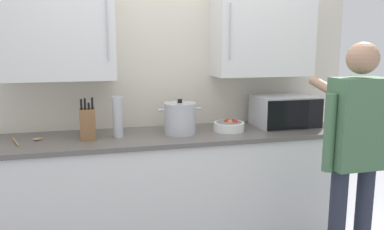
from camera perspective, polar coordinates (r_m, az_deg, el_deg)
back_wall_tiled at (r=3.28m, az=-4.12°, el=6.61°), size 3.37×0.44×2.52m
counter_unit at (r=3.19m, az=-2.88°, el=-10.86°), size 2.83×0.66×0.92m
microwave_oven at (r=3.38m, az=13.09°, el=0.55°), size 0.49×0.40×0.26m
thermos_flask at (r=2.96m, az=-10.81°, el=-0.24°), size 0.08×0.08×0.31m
stock_pot at (r=3.03m, az=-1.77°, el=-0.48°), size 0.34×0.25×0.27m
wooden_spoon at (r=3.04m, az=-23.05°, el=-3.42°), size 0.22×0.22×0.02m
knife_block at (r=2.96m, az=-15.01°, el=-1.23°), size 0.11×0.15×0.31m
fruit_bowl at (r=3.15m, az=5.45°, el=-1.57°), size 0.25×0.25×0.10m
person_figure at (r=2.72m, az=22.67°, el=-4.09°), size 0.44×0.66×1.63m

